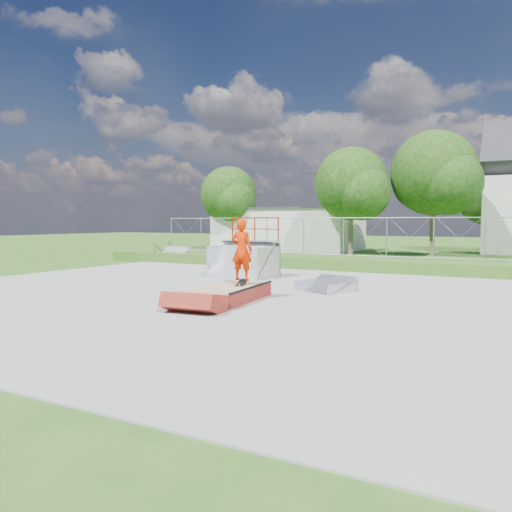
# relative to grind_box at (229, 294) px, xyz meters

# --- Properties ---
(ground) EXTENTS (120.00, 120.00, 0.00)m
(ground) POSITION_rel_grind_box_xyz_m (-0.52, 0.67, -0.21)
(ground) COLOR #255117
(ground) RESTS_ON ground
(concrete_pad) EXTENTS (20.00, 16.00, 0.04)m
(concrete_pad) POSITION_rel_grind_box_xyz_m (-0.52, 0.67, -0.19)
(concrete_pad) COLOR gray
(concrete_pad) RESTS_ON ground
(grass_berm) EXTENTS (24.00, 3.00, 0.50)m
(grass_berm) POSITION_rel_grind_box_xyz_m (-0.52, 10.17, 0.04)
(grass_berm) COLOR #255117
(grass_berm) RESTS_ON ground
(grind_box) EXTENTS (1.62, 2.93, 0.42)m
(grind_box) POSITION_rel_grind_box_xyz_m (0.00, 0.00, 0.00)
(grind_box) COLOR maroon
(grind_box) RESTS_ON concrete_pad
(quarter_pipe) EXTENTS (2.39, 2.06, 2.28)m
(quarter_pipe) POSITION_rel_grind_box_xyz_m (-2.47, 5.03, 0.93)
(quarter_pipe) COLOR #A5A8AD
(quarter_pipe) RESTS_ON concrete_pad
(flat_bank_ramp) EXTENTS (1.76, 1.81, 0.41)m
(flat_bank_ramp) POSITION_rel_grind_box_xyz_m (1.64, 2.93, -0.00)
(flat_bank_ramp) COLOR #A5A8AD
(flat_bank_ramp) RESTS_ON concrete_pad
(skateboard) EXTENTS (0.45, 0.82, 0.13)m
(skateboard) POSITION_rel_grind_box_xyz_m (0.18, 0.38, 0.25)
(skateboard) COLOR black
(skateboard) RESTS_ON grind_box
(skater) EXTENTS (0.63, 0.45, 1.64)m
(skater) POSITION_rel_grind_box_xyz_m (0.18, 0.38, 1.07)
(skater) COLOR red
(skater) RESTS_ON grind_box
(concrete_stairs) EXTENTS (1.50, 1.60, 0.80)m
(concrete_stairs) POSITION_rel_grind_box_xyz_m (-9.02, 9.37, 0.19)
(concrete_stairs) COLOR gray
(concrete_stairs) RESTS_ON ground
(chain_link_fence) EXTENTS (20.00, 0.06, 1.80)m
(chain_link_fence) POSITION_rel_grind_box_xyz_m (-0.52, 11.17, 1.19)
(chain_link_fence) COLOR gray
(chain_link_fence) RESTS_ON grass_berm
(utility_building_flat) EXTENTS (10.00, 6.00, 3.00)m
(utility_building_flat) POSITION_rel_grind_box_xyz_m (-8.52, 22.67, 1.29)
(utility_building_flat) COLOR white
(utility_building_flat) RESTS_ON ground
(tree_left_near) EXTENTS (4.76, 4.48, 6.65)m
(tree_left_near) POSITION_rel_grind_box_xyz_m (-2.27, 18.50, 4.03)
(tree_left_near) COLOR brown
(tree_left_near) RESTS_ON ground
(tree_center) EXTENTS (5.44, 5.12, 7.60)m
(tree_center) POSITION_rel_grind_box_xyz_m (2.27, 20.48, 4.64)
(tree_center) COLOR brown
(tree_center) RESTS_ON ground
(tree_left_far) EXTENTS (4.42, 4.16, 6.18)m
(tree_left_far) POSITION_rel_grind_box_xyz_m (-12.28, 20.51, 3.73)
(tree_left_far) COLOR brown
(tree_left_far) RESTS_ON ground
(tree_back_mid) EXTENTS (4.08, 3.84, 5.70)m
(tree_back_mid) POSITION_rel_grind_box_xyz_m (4.70, 28.53, 3.42)
(tree_back_mid) COLOR brown
(tree_back_mid) RESTS_ON ground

